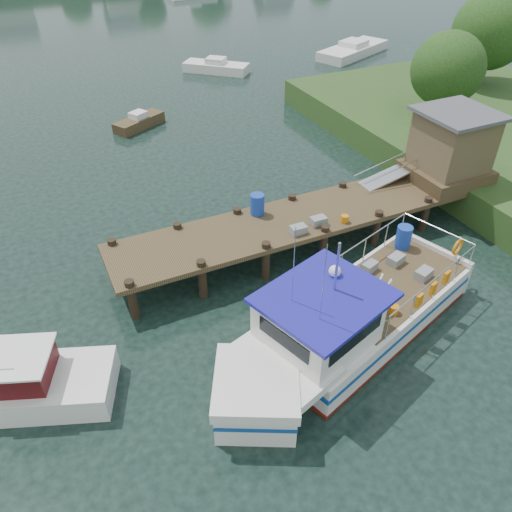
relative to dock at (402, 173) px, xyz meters
name	(u,v)px	position (x,y,z in m)	size (l,w,h in m)	color
ground_plane	(262,255)	(-6.51, -0.01, -2.24)	(160.00, 160.00, 0.00)	black
dock	(402,173)	(0.00, 0.00, 0.00)	(16.60, 3.00, 4.78)	#463621
lobster_boat	(344,323)	(-6.35, -5.43, -1.29)	(10.69, 5.85, 5.22)	silver
work_boat	(1,385)	(-16.27, -3.04, -1.67)	(6.69, 3.99, 3.58)	silver
moored_rowboat	(139,122)	(-7.53, 14.99, -1.88)	(3.43, 2.59, 0.96)	#463621
moored_b	(216,67)	(0.82, 23.25, -1.83)	(4.88, 4.66, 1.11)	silver
moored_c	(353,50)	(13.34, 22.76, -1.80)	(7.92, 5.35, 1.19)	silver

